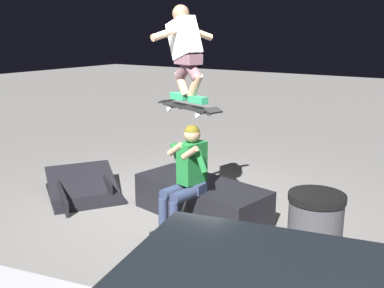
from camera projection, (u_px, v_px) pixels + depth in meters
The scene contains 7 objects.
ground_plane at pixel (184, 211), 6.04m from camera, with size 40.00×40.00×0.00m, color slate.
ledge_box_main at pixel (201, 199), 5.83m from camera, with size 1.80×0.75×0.47m, color black.
person_sitting_on_ledge at pixel (186, 174), 5.31m from camera, with size 0.60×0.78×1.30m.
skateboard at pixel (188, 107), 5.38m from camera, with size 1.03×0.50×0.13m.
skater_airborne at pixel (185, 49), 5.25m from camera, with size 0.64×0.87×1.12m.
kicker_ramp at pixel (84, 191), 6.61m from camera, with size 1.54×1.48×0.45m.
trash_bin at pixel (314, 243), 4.10m from camera, with size 0.51×0.51×0.96m.
Camera 1 is at (-3.22, 4.62, 2.37)m, focal length 41.76 mm.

